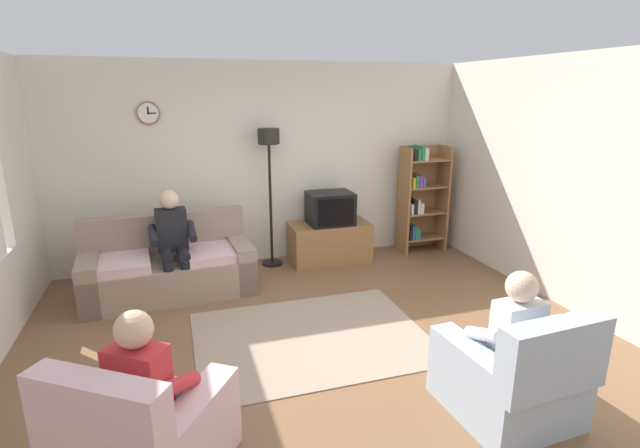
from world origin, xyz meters
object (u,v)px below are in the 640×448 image
tv_stand (329,242)px  tv (330,208)px  couch (169,268)px  armchair_near_window (146,437)px  person_in_left_armchair (150,383)px  person_in_right_armchair (507,334)px  armchair_near_bookshelf (511,379)px  person_on_couch (173,238)px  floor_lamp (269,160)px  bookshelf (420,197)px

tv_stand → tv: (0.00, -0.02, 0.49)m
couch → armchair_near_window: 2.88m
person_in_left_armchair → person_in_right_armchair: 2.46m
armchair_near_bookshelf → person_on_couch: size_ratio=0.75×
tv → person_on_couch: person_on_couch is taller
tv_stand → person_on_couch: 2.20m
floor_lamp → person_in_right_armchair: bearing=-74.1°
couch → tv_stand: 2.21m
armchair_near_window → tv: bearing=55.5°
tv_stand → person_in_right_armchair: bearing=-86.6°
tv → bookshelf: bookshelf is taller
tv → floor_lamp: bearing=171.3°
armchair_near_bookshelf → tv_stand: bearing=93.4°
person_in_left_armchair → armchair_near_window: bearing=-124.4°
couch → person_in_left_armchair: 2.82m
tv_stand → bookshelf: bearing=2.9°
tv_stand → floor_lamp: 1.43m
tv → person_in_left_armchair: bearing=-124.6°
person_in_left_armchair → person_on_couch: bearing=86.3°
armchair_near_window → person_on_couch: bearing=85.4°
tv_stand → person_in_right_armchair: 3.45m
couch → person_on_couch: bearing=-55.2°
couch → tv_stand: size_ratio=1.78×
armchair_near_bookshelf → armchair_near_window: bearing=176.4°
tv → person_in_left_armchair: (-2.25, -3.27, -0.16)m
tv_stand → floor_lamp: size_ratio=0.59×
tv_stand → floor_lamp: bearing=173.0°
couch → bookshelf: 3.65m
couch → tv: 2.25m
couch → person_on_couch: (0.08, -0.11, 0.39)m
armchair_near_bookshelf → person_in_left_armchair: 2.49m
tv_stand → person_in_left_armchair: size_ratio=0.98×
armchair_near_window → person_on_couch: size_ratio=0.95×
person_in_left_armchair → couch: bearing=88.0°
couch → armchair_near_bookshelf: size_ratio=2.11×
floor_lamp → person_in_left_armchair: (-1.45, -3.39, -0.85)m
tv_stand → tv: tv is taller
bookshelf → person_in_left_armchair: size_ratio=1.40×
tv → armchair_near_bookshelf: tv is taller
tv → person_in_right_armchair: person_in_right_armchair is taller
tv_stand → armchair_near_bookshelf: bearing=-86.6°
couch → person_on_couch: person_on_couch is taller
floor_lamp → tv: bearing=-8.7°
person_on_couch → tv_stand: bearing=16.0°
bookshelf → person_in_right_armchair: bookshelf is taller
armchair_near_bookshelf → person_on_couch: (-2.29, 2.92, 0.41)m
armchair_near_window → person_in_right_armchair: 2.53m
person_on_couch → armchair_near_window: bearing=-94.6°
armchair_near_bookshelf → person_in_right_armchair: (-0.01, 0.09, 0.32)m
armchair_near_window → person_in_left_armchair: person_in_left_armchair is taller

